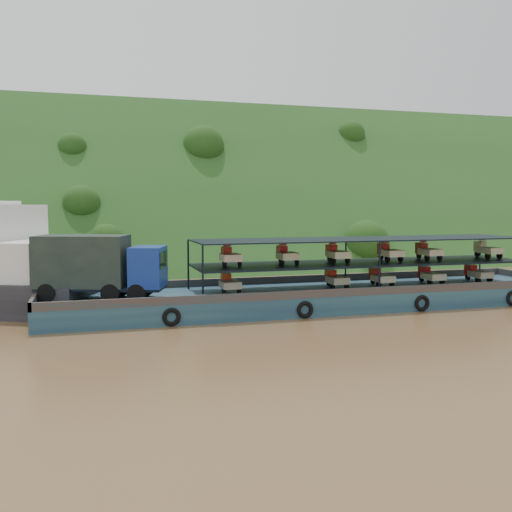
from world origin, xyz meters
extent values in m
plane|color=brown|center=(0.00, 0.00, 0.00)|extent=(160.00, 160.00, 0.00)
cube|color=#1B3D16|center=(0.00, 36.00, 0.00)|extent=(140.00, 39.60, 39.60)
cube|color=#132A43|center=(0.99, -0.47, 0.60)|extent=(35.00, 7.00, 1.20)
cube|color=#592D19|center=(0.99, 2.93, 1.45)|extent=(35.00, 0.20, 0.50)
cube|color=#592D19|center=(0.99, -3.87, 1.45)|extent=(35.00, 0.20, 0.50)
cube|color=#592D19|center=(-16.41, -0.47, 1.45)|extent=(0.20, 7.00, 0.50)
torus|color=black|center=(-9.01, -4.02, 0.55)|extent=(1.06, 0.26, 1.06)
torus|color=black|center=(-1.01, -4.02, 0.55)|extent=(1.06, 0.26, 1.06)
torus|color=black|center=(6.99, -4.02, 0.55)|extent=(1.06, 0.26, 1.06)
cylinder|color=black|center=(-15.74, -0.80, 1.74)|extent=(1.15, 0.70, 1.09)
cylinder|color=black|center=(-15.02, 1.37, 1.74)|extent=(1.15, 0.70, 1.09)
cylinder|color=black|center=(-12.23, -1.97, 1.74)|extent=(1.15, 0.70, 1.09)
cylinder|color=black|center=(-11.51, 0.20, 1.74)|extent=(1.15, 0.70, 1.09)
cylinder|color=black|center=(-10.78, -2.45, 1.74)|extent=(1.15, 0.70, 1.09)
cylinder|color=black|center=(-10.06, -0.27, 1.74)|extent=(1.15, 0.70, 1.09)
cube|color=black|center=(-12.69, -0.61, 1.91)|extent=(7.78, 4.60, 0.22)
cube|color=navy|center=(-10.01, -1.50, 3.16)|extent=(2.58, 3.06, 2.40)
cube|color=black|center=(-9.13, -1.79, 3.60)|extent=(0.75, 2.09, 0.98)
cube|color=black|center=(-13.73, -0.26, 3.49)|extent=(5.78, 4.13, 3.05)
cube|color=black|center=(4.49, -0.47, 2.86)|extent=(23.00, 5.00, 0.12)
cube|color=black|center=(4.49, -0.47, 4.50)|extent=(23.00, 5.00, 0.08)
cylinder|color=black|center=(-7.01, -2.97, 2.85)|extent=(0.12, 0.12, 3.30)
cylinder|color=black|center=(-7.01, 2.03, 2.85)|extent=(0.12, 0.12, 3.30)
cylinder|color=black|center=(4.49, -2.97, 2.85)|extent=(0.12, 0.12, 3.30)
cylinder|color=black|center=(4.49, 2.03, 2.85)|extent=(0.12, 0.12, 3.30)
cylinder|color=black|center=(15.99, 2.03, 2.85)|extent=(0.12, 0.12, 3.30)
cylinder|color=black|center=(-4.85, 0.58, 1.46)|extent=(0.12, 0.52, 0.52)
cylinder|color=black|center=(-5.35, -1.22, 1.46)|extent=(0.14, 0.52, 0.52)
cylinder|color=black|center=(-4.35, -1.22, 1.46)|extent=(0.14, 0.52, 0.52)
cube|color=#CBB78F|center=(-4.85, -0.87, 1.80)|extent=(1.15, 1.50, 0.44)
cube|color=red|center=(-4.85, 0.28, 1.98)|extent=(0.55, 0.80, 0.80)
cube|color=red|center=(-4.85, 0.08, 2.48)|extent=(0.50, 0.10, 0.10)
cylinder|color=black|center=(2.53, 0.58, 1.46)|extent=(0.12, 0.52, 0.52)
cylinder|color=black|center=(2.03, -1.22, 1.46)|extent=(0.14, 0.52, 0.52)
cylinder|color=black|center=(3.03, -1.22, 1.46)|extent=(0.14, 0.52, 0.52)
cube|color=#C0B188|center=(2.53, -0.87, 1.80)|extent=(1.15, 1.50, 0.44)
cube|color=red|center=(2.53, 0.28, 1.98)|extent=(0.55, 0.80, 0.80)
cube|color=red|center=(2.53, 0.08, 2.48)|extent=(0.50, 0.10, 0.10)
cylinder|color=black|center=(5.92, 0.58, 1.46)|extent=(0.12, 0.52, 0.52)
cylinder|color=black|center=(5.42, -1.22, 1.46)|extent=(0.14, 0.52, 0.52)
cylinder|color=black|center=(6.42, -1.22, 1.46)|extent=(0.14, 0.52, 0.52)
cube|color=beige|center=(5.92, -0.87, 1.80)|extent=(1.15, 1.50, 0.44)
cube|color=#B0180B|center=(5.92, 0.28, 1.98)|extent=(0.55, 0.80, 0.80)
cube|color=#B0180B|center=(5.92, 0.08, 2.48)|extent=(0.50, 0.10, 0.10)
cylinder|color=black|center=(9.88, 0.58, 1.46)|extent=(0.12, 0.52, 0.52)
cylinder|color=black|center=(9.38, -1.22, 1.46)|extent=(0.14, 0.52, 0.52)
cylinder|color=black|center=(10.38, -1.22, 1.46)|extent=(0.14, 0.52, 0.52)
cube|color=beige|center=(9.88, -0.87, 1.80)|extent=(1.15, 1.50, 0.44)
cube|color=red|center=(9.88, 0.28, 1.98)|extent=(0.55, 0.80, 0.80)
cube|color=red|center=(9.88, 0.08, 2.48)|extent=(0.50, 0.10, 0.10)
cylinder|color=black|center=(13.83, 0.58, 1.46)|extent=(0.12, 0.52, 0.52)
cylinder|color=black|center=(13.33, -1.22, 1.46)|extent=(0.14, 0.52, 0.52)
cylinder|color=black|center=(14.33, -1.22, 1.46)|extent=(0.14, 0.52, 0.52)
cube|color=#C7AE8C|center=(13.83, -0.87, 1.80)|extent=(1.15, 1.50, 0.44)
cube|color=red|center=(13.83, 0.28, 1.98)|extent=(0.55, 0.80, 0.80)
cube|color=red|center=(13.83, 0.08, 2.48)|extent=(0.50, 0.10, 0.10)
cylinder|color=black|center=(-4.81, 0.58, 3.18)|extent=(0.12, 0.52, 0.52)
cylinder|color=black|center=(-5.31, -1.22, 3.18)|extent=(0.14, 0.52, 0.52)
cylinder|color=black|center=(-4.31, -1.22, 3.18)|extent=(0.14, 0.52, 0.52)
cube|color=beige|center=(-4.81, -0.87, 3.52)|extent=(1.15, 1.50, 0.44)
cube|color=red|center=(-4.81, 0.28, 3.70)|extent=(0.55, 0.80, 0.80)
cube|color=red|center=(-4.81, 0.08, 4.20)|extent=(0.50, 0.10, 0.10)
cylinder|color=black|center=(-1.00, 0.58, 3.18)|extent=(0.12, 0.52, 0.52)
cylinder|color=black|center=(-1.50, -1.22, 3.18)|extent=(0.14, 0.52, 0.52)
cylinder|color=black|center=(-0.50, -1.22, 3.18)|extent=(0.14, 0.52, 0.52)
cube|color=#B8B382|center=(-1.00, -0.87, 3.52)|extent=(1.15, 1.50, 0.44)
cube|color=red|center=(-1.00, 0.28, 3.70)|extent=(0.55, 0.80, 0.80)
cube|color=red|center=(-1.00, 0.08, 4.20)|extent=(0.50, 0.10, 0.10)
cylinder|color=black|center=(2.57, 0.58, 3.18)|extent=(0.12, 0.52, 0.52)
cylinder|color=black|center=(2.07, -1.22, 3.18)|extent=(0.14, 0.52, 0.52)
cylinder|color=black|center=(3.07, -1.22, 3.18)|extent=(0.14, 0.52, 0.52)
cube|color=beige|center=(2.57, -0.87, 3.52)|extent=(1.15, 1.50, 0.44)
cube|color=red|center=(2.57, 0.28, 3.70)|extent=(0.55, 0.80, 0.80)
cube|color=red|center=(2.57, 0.08, 4.20)|extent=(0.50, 0.10, 0.10)
cylinder|color=black|center=(6.54, 0.58, 3.18)|extent=(0.12, 0.52, 0.52)
cylinder|color=black|center=(6.04, -1.22, 3.18)|extent=(0.14, 0.52, 0.52)
cylinder|color=black|center=(7.04, -1.22, 3.18)|extent=(0.14, 0.52, 0.52)
cube|color=beige|center=(6.54, -0.87, 3.52)|extent=(1.15, 1.50, 0.44)
cube|color=red|center=(6.54, 0.28, 3.70)|extent=(0.55, 0.80, 0.80)
cube|color=red|center=(6.54, 0.08, 4.20)|extent=(0.50, 0.10, 0.10)
cylinder|color=black|center=(9.61, 0.58, 3.18)|extent=(0.12, 0.52, 0.52)
cylinder|color=black|center=(9.11, -1.22, 3.18)|extent=(0.14, 0.52, 0.52)
cylinder|color=black|center=(10.11, -1.22, 3.18)|extent=(0.14, 0.52, 0.52)
cube|color=beige|center=(9.61, -0.87, 3.52)|extent=(1.15, 1.50, 0.44)
cube|color=#B2180B|center=(9.61, 0.28, 3.70)|extent=(0.55, 0.80, 0.80)
cube|color=#B2180B|center=(9.61, 0.08, 4.20)|extent=(0.50, 0.10, 0.10)
cylinder|color=black|center=(14.59, 0.58, 3.18)|extent=(0.12, 0.52, 0.52)
cylinder|color=black|center=(14.09, -1.22, 3.18)|extent=(0.14, 0.52, 0.52)
cylinder|color=black|center=(15.09, -1.22, 3.18)|extent=(0.14, 0.52, 0.52)
cube|color=beige|center=(14.59, -0.87, 3.52)|extent=(1.15, 1.50, 0.44)
cube|color=beige|center=(14.59, 0.28, 3.70)|extent=(0.55, 0.80, 0.80)
cube|color=beige|center=(14.59, 0.08, 4.20)|extent=(0.50, 0.10, 0.10)
camera|label=1|loc=(-13.38, -35.50, 6.83)|focal=40.00mm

